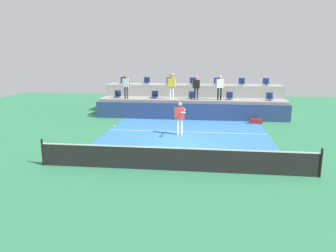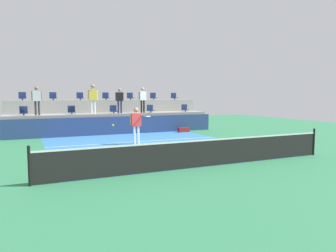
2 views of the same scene
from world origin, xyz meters
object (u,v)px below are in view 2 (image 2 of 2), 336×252
object	(u,v)px
tennis_player	(137,122)
stadium_chair_upper_right	(153,97)
stadium_chair_lower_right	(150,109)
stadium_chair_lower_far_right	(185,109)
stadium_chair_upper_center	(106,97)
spectator_in_white	(37,98)
stadium_chair_upper_mid_right	(130,97)
equipment_bag	(184,130)
spectator_in_grey	(143,97)
spectator_with_hat	(93,96)
stadium_chair_lower_far_left	(24,112)
stadium_chair_lower_center	(113,110)
spectator_leaning_on_rail	(120,98)
stadium_chair_upper_far_right	(174,97)
stadium_chair_lower_left	(72,111)
stadium_chair_upper_left	(53,97)
tennis_ball	(113,125)
stadium_chair_upper_far_left	(22,97)
stadium_chair_upper_mid_left	(80,97)

from	to	relation	value
tennis_player	stadium_chair_upper_right	bearing A→B (deg)	62.28
stadium_chair_lower_right	stadium_chair_lower_far_right	xyz separation A→B (m)	(2.68, 0.00, 0.00)
stadium_chair_upper_center	spectator_in_white	xyz separation A→B (m)	(-4.55, -2.18, -0.06)
stadium_chair_upper_mid_right	equipment_bag	distance (m)	4.95
stadium_chair_upper_right	spectator_in_grey	world-z (taller)	spectator_in_grey
stadium_chair_lower_far_right	spectator_with_hat	world-z (taller)	spectator_with_hat
stadium_chair_lower_far_left	spectator_with_hat	distance (m)	4.07
stadium_chair_lower_center	spectator_in_grey	xyz separation A→B (m)	(1.89, -0.38, 0.81)
spectator_leaning_on_rail	stadium_chair_lower_right	bearing A→B (deg)	9.56
stadium_chair_upper_far_right	equipment_bag	distance (m)	4.43
stadium_chair_lower_left	stadium_chair_upper_left	size ratio (longest dim) A/B	1.00
stadium_chair_upper_mid_right	spectator_leaning_on_rail	size ratio (longest dim) A/B	0.32
stadium_chair_lower_center	spectator_with_hat	xyz separation A→B (m)	(-1.40, -0.38, 0.91)
stadium_chair_lower_right	tennis_player	distance (m)	6.32
stadium_chair_upper_center	tennis_ball	world-z (taller)	stadium_chair_upper_center
stadium_chair_lower_left	spectator_in_white	world-z (taller)	spectator_in_white
stadium_chair_lower_right	equipment_bag	bearing A→B (deg)	-50.16
stadium_chair_upper_left	equipment_bag	xyz separation A→B (m)	(7.74, -3.71, -2.16)
stadium_chair_lower_center	stadium_chair_upper_far_left	size ratio (longest dim) A/B	1.00
stadium_chair_upper_center	stadium_chair_upper_far_right	world-z (taller)	same
stadium_chair_upper_right	tennis_ball	size ratio (longest dim) A/B	7.65
stadium_chair_lower_far_right	stadium_chair_upper_far_left	size ratio (longest dim) A/B	1.00
equipment_bag	spectator_in_grey	bearing A→B (deg)	146.43
stadium_chair_lower_right	stadium_chair_upper_center	bearing A→B (deg)	145.86
stadium_chair_upper_left	stadium_chair_lower_far_left	bearing A→B (deg)	-134.79
stadium_chair_lower_right	spectator_in_white	world-z (taller)	spectator_in_white
tennis_ball	equipment_bag	xyz separation A→B (m)	(6.86, 8.12, -1.25)
stadium_chair_lower_far_right	tennis_ball	world-z (taller)	stadium_chair_lower_far_right
stadium_chair_upper_left	tennis_player	bearing A→B (deg)	-66.46
stadium_chair_lower_far_right	stadium_chair_upper_center	distance (m)	5.70
stadium_chair_lower_far_right	spectator_in_white	size ratio (longest dim) A/B	0.31
tennis_player	spectator_leaning_on_rail	size ratio (longest dim) A/B	1.12
stadium_chair_lower_left	stadium_chair_upper_mid_left	distance (m)	2.15
equipment_bag	stadium_chair_upper_mid_left	bearing A→B (deg)	148.33
stadium_chair_upper_mid_right	stadium_chair_lower_center	bearing A→B (deg)	-133.94
stadium_chair_upper_center	stadium_chair_upper_far_left	bearing A→B (deg)	180.00
stadium_chair_upper_center	stadium_chair_lower_right	bearing A→B (deg)	-34.14
stadium_chair_upper_right	tennis_player	bearing A→B (deg)	-117.72
stadium_chair_lower_far_left	stadium_chair_lower_far_right	distance (m)	10.62
tennis_ball	stadium_chair_upper_far_left	bearing A→B (deg)	102.94
stadium_chair_upper_mid_right	equipment_bag	world-z (taller)	stadium_chair_upper_mid_right
stadium_chair_lower_left	stadium_chair_lower_far_right	world-z (taller)	same
stadium_chair_upper_center	spectator_in_white	size ratio (longest dim) A/B	0.31
stadium_chair_lower_far_right	stadium_chair_upper_far_right	distance (m)	1.99
tennis_player	equipment_bag	xyz separation A→B (m)	(4.52, 3.68, -0.97)
stadium_chair_upper_far_right	spectator_leaning_on_rail	xyz separation A→B (m)	(-4.96, -2.18, -0.10)
stadium_chair_lower_far_left	stadium_chair_upper_left	distance (m)	2.67
stadium_chair_upper_center	stadium_chair_upper_far_right	distance (m)	5.34
stadium_chair_lower_center	tennis_player	xyz separation A→B (m)	(-0.33, -5.59, -0.35)
stadium_chair_lower_right	tennis_ball	bearing A→B (deg)	-117.69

